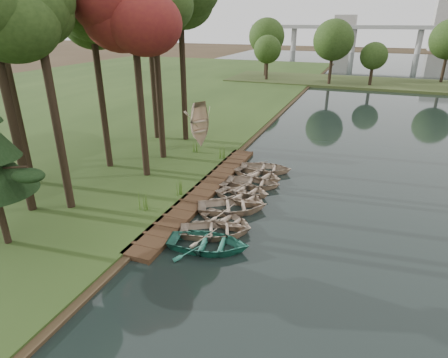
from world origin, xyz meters
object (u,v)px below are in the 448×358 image
(rowboat_2, at_px, (227,219))
(boardwalk, at_px, (205,191))
(rowboat_0, at_px, (208,242))
(rowboat_1, at_px, (216,229))
(stored_rowboat, at_px, (200,142))

(rowboat_2, bearing_deg, boardwalk, 56.39)
(rowboat_0, relative_size, rowboat_2, 1.28)
(boardwalk, relative_size, rowboat_1, 4.36)
(boardwalk, distance_m, rowboat_2, 4.31)
(rowboat_2, bearing_deg, rowboat_1, -169.60)
(rowboat_0, xyz_separation_m, rowboat_1, (-0.16, 1.29, -0.03))
(rowboat_1, xyz_separation_m, stored_rowboat, (-6.43, 12.32, 0.27))
(rowboat_0, bearing_deg, boardwalk, 15.45)
(rowboat_2, relative_size, stored_rowboat, 0.81)
(stored_rowboat, bearing_deg, rowboat_1, -124.13)
(rowboat_1, bearing_deg, rowboat_0, 164.80)
(rowboat_0, bearing_deg, stored_rowboat, 16.01)
(rowboat_0, bearing_deg, rowboat_1, -2.83)
(rowboat_1, bearing_deg, rowboat_2, -28.39)
(boardwalk, xyz_separation_m, rowboat_2, (2.76, -3.31, 0.22))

